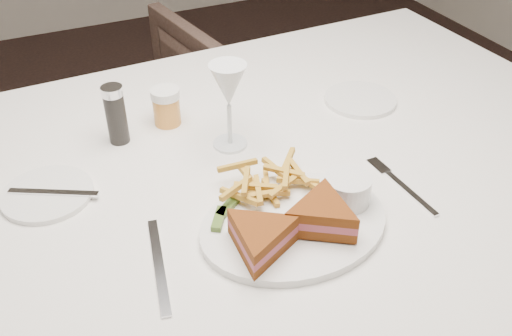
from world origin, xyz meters
name	(u,v)px	position (x,y,z in m)	size (l,w,h in m)	color
table	(247,308)	(0.25, -0.21, 0.38)	(1.61, 1.07, 0.75)	white
chair_far	(117,136)	(0.16, 0.63, 0.36)	(0.71, 0.66, 0.73)	#48352C
table_setting	(261,178)	(0.26, -0.27, 0.79)	(0.85, 0.60, 0.18)	white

